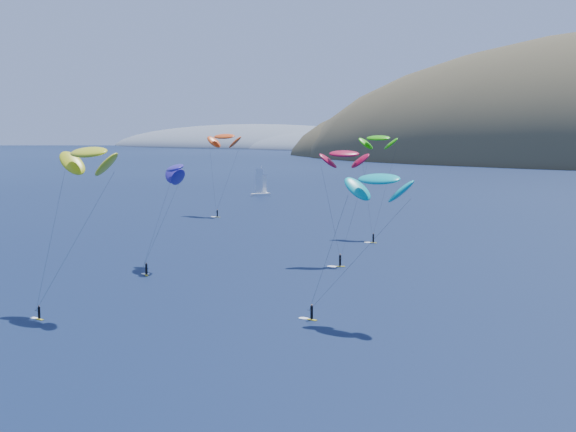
# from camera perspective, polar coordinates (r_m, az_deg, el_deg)

# --- Properties ---
(headland) EXTENTS (460.00, 250.00, 60.00)m
(headland) POSITION_cam_1_polar(r_m,az_deg,el_deg) (932.48, -0.96, 4.74)
(headland) COLOR slate
(headland) RESTS_ON ground
(sailboat) EXTENTS (8.68, 8.26, 10.38)m
(sailboat) POSITION_cam_1_polar(r_m,az_deg,el_deg) (273.57, -1.95, 1.66)
(sailboat) COLOR white
(sailboat) RESTS_ON ground
(kitesurfer_1) EXTENTS (9.98, 9.04, 23.57)m
(kitesurfer_1) POSITION_cam_1_polar(r_m,az_deg,el_deg) (213.64, -4.55, 5.66)
(kitesurfer_1) COLOR gold
(kitesurfer_1) RESTS_ON ground
(kitesurfer_2) EXTENTS (9.91, 9.96, 22.89)m
(kitesurfer_2) POSITION_cam_1_polar(r_m,az_deg,el_deg) (103.74, -14.00, 4.41)
(kitesurfer_2) COLOR gold
(kitesurfer_2) RESTS_ON ground
(kitesurfer_3) EXTENTS (8.61, 12.01, 23.22)m
(kitesurfer_3) POSITION_cam_1_polar(r_m,az_deg,el_deg) (170.96, 6.44, 5.51)
(kitesurfer_3) COLOR gold
(kitesurfer_3) RESTS_ON ground
(kitesurfer_5) EXTENTS (12.16, 6.75, 19.66)m
(kitesurfer_5) POSITION_cam_1_polar(r_m,az_deg,el_deg) (95.89, 6.48, 2.61)
(kitesurfer_5) COLOR gold
(kitesurfer_5) RESTS_ON ground
(kitesurfer_9) EXTENTS (8.71, 8.73, 21.02)m
(kitesurfer_9) POSITION_cam_1_polar(r_m,az_deg,el_deg) (137.63, 4.02, 4.41)
(kitesurfer_9) COLOR gold
(kitesurfer_9) RESTS_ON ground
(kitesurfer_10) EXTENTS (9.41, 14.49, 19.04)m
(kitesurfer_10) POSITION_cam_1_polar(r_m,az_deg,el_deg) (134.95, -8.05, 3.39)
(kitesurfer_10) COLOR gold
(kitesurfer_10) RESTS_ON ground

